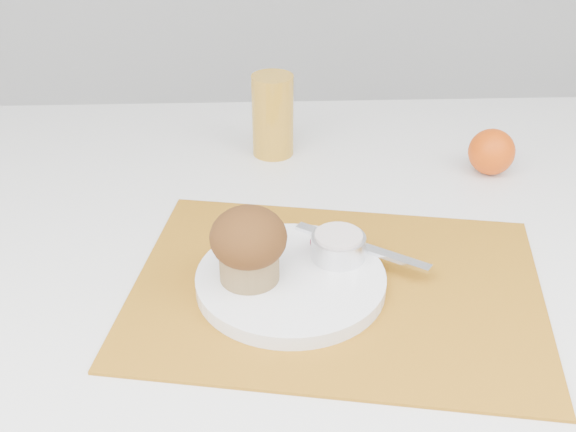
{
  "coord_description": "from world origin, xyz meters",
  "views": [
    {
      "loc": [
        -0.1,
        -0.76,
        1.26
      ],
      "look_at": [
        -0.07,
        -0.02,
        0.8
      ],
      "focal_mm": 45.0,
      "sensor_mm": 36.0,
      "label": 1
    }
  ],
  "objects_px": {
    "table": "(330,416)",
    "juice_glass": "(273,115)",
    "plate": "(291,281)",
    "muffin": "(249,244)",
    "orange": "(492,152)"
  },
  "relations": [
    {
      "from": "orange",
      "to": "muffin",
      "type": "height_order",
      "value": "muffin"
    },
    {
      "from": "table",
      "to": "orange",
      "type": "distance_m",
      "value": 0.49
    },
    {
      "from": "plate",
      "to": "juice_glass",
      "type": "distance_m",
      "value": 0.35
    },
    {
      "from": "juice_glass",
      "to": "muffin",
      "type": "height_order",
      "value": "juice_glass"
    },
    {
      "from": "muffin",
      "to": "juice_glass",
      "type": "bearing_deg",
      "value": 84.52
    },
    {
      "from": "table",
      "to": "orange",
      "type": "relative_size",
      "value": 17.77
    },
    {
      "from": "juice_glass",
      "to": "plate",
      "type": "bearing_deg",
      "value": -87.95
    },
    {
      "from": "orange",
      "to": "juice_glass",
      "type": "height_order",
      "value": "juice_glass"
    },
    {
      "from": "table",
      "to": "juice_glass",
      "type": "distance_m",
      "value": 0.49
    },
    {
      "from": "plate",
      "to": "muffin",
      "type": "distance_m",
      "value": 0.07
    },
    {
      "from": "juice_glass",
      "to": "muffin",
      "type": "relative_size",
      "value": 1.44
    },
    {
      "from": "plate",
      "to": "table",
      "type": "bearing_deg",
      "value": 65.24
    },
    {
      "from": "plate",
      "to": "muffin",
      "type": "xyz_separation_m",
      "value": [
        -0.05,
        -0.0,
        0.05
      ]
    },
    {
      "from": "table",
      "to": "juice_glass",
      "type": "relative_size",
      "value": 9.5
    },
    {
      "from": "muffin",
      "to": "table",
      "type": "bearing_deg",
      "value": 53.37
    }
  ]
}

